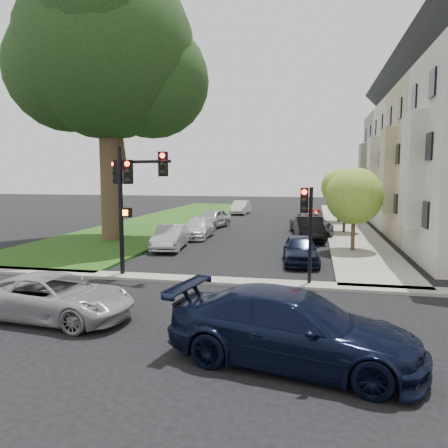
% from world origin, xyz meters
% --- Properties ---
extents(ground, '(140.00, 140.00, 0.00)m').
position_xyz_m(ground, '(0.00, 0.00, 0.00)').
color(ground, black).
rests_on(ground, ground).
extents(grass_strip, '(8.00, 44.00, 0.12)m').
position_xyz_m(grass_strip, '(-9.00, 24.00, 0.06)').
color(grass_strip, black).
rests_on(grass_strip, ground).
extents(sidewalk_right, '(3.50, 44.00, 0.12)m').
position_xyz_m(sidewalk_right, '(6.75, 24.00, 0.06)').
color(sidewalk_right, slate).
rests_on(sidewalk_right, ground).
extents(sidewalk_cross, '(60.00, 1.00, 0.12)m').
position_xyz_m(sidewalk_cross, '(0.00, 2.00, 0.06)').
color(sidewalk_cross, slate).
rests_on(sidewalk_cross, ground).
extents(house_c, '(7.70, 7.55, 15.97)m').
position_xyz_m(house_c, '(12.45, 23.00, 6.93)').
color(house_c, beige).
rests_on(house_c, ground).
extents(house_d, '(7.70, 7.55, 15.97)m').
position_xyz_m(house_d, '(12.45, 30.50, 6.93)').
color(house_d, gray).
rests_on(house_d, ground).
extents(eucalyptus, '(12.22, 11.09, 17.31)m').
position_xyz_m(eucalyptus, '(-8.74, 11.15, 11.82)').
color(eucalyptus, '#332B1C').
rests_on(eucalyptus, ground).
extents(small_tree_a, '(3.11, 3.11, 4.66)m').
position_xyz_m(small_tree_a, '(6.20, 10.21, 3.10)').
color(small_tree_a, '#332B1C').
rests_on(small_tree_a, ground).
extents(small_tree_b, '(2.70, 2.70, 4.05)m').
position_xyz_m(small_tree_b, '(6.20, 17.83, 2.69)').
color(small_tree_b, '#332B1C').
rests_on(small_tree_b, ground).
extents(small_tree_c, '(3.19, 3.19, 4.78)m').
position_xyz_m(small_tree_c, '(6.20, 25.16, 3.18)').
color(small_tree_c, '#332B1C').
rests_on(small_tree_c, ground).
extents(traffic_signal_main, '(2.66, 0.74, 5.42)m').
position_xyz_m(traffic_signal_main, '(-3.37, 2.24, 3.74)').
color(traffic_signal_main, black).
rests_on(traffic_signal_main, ground).
extents(traffic_signal_secondary, '(0.48, 0.39, 3.80)m').
position_xyz_m(traffic_signal_secondary, '(3.82, 2.19, 2.65)').
color(traffic_signal_secondary, black).
rests_on(traffic_signal_secondary, ground).
extents(car_cross_near, '(5.01, 2.68, 1.34)m').
position_xyz_m(car_cross_near, '(-3.41, -3.31, 0.67)').
color(car_cross_near, '#999BA0').
rests_on(car_cross_near, ground).
extents(car_cross_far, '(6.11, 3.44, 1.67)m').
position_xyz_m(car_cross_far, '(3.68, -4.99, 0.84)').
color(car_cross_far, black).
rests_on(car_cross_far, ground).
extents(car_parked_0, '(2.00, 4.19, 1.38)m').
position_xyz_m(car_parked_0, '(3.48, 6.41, 0.69)').
color(car_parked_0, black).
rests_on(car_parked_0, ground).
extents(car_parked_1, '(2.20, 4.88, 1.55)m').
position_xyz_m(car_parked_1, '(3.78, 13.97, 0.78)').
color(car_parked_1, black).
rests_on(car_parked_1, ground).
extents(car_parked_2, '(3.31, 5.82, 1.53)m').
position_xyz_m(car_parked_2, '(3.84, 16.96, 0.77)').
color(car_parked_2, '#3F4247').
rests_on(car_parked_2, ground).
extents(car_parked_3, '(2.06, 4.27, 1.40)m').
position_xyz_m(car_parked_3, '(3.87, 23.73, 0.70)').
color(car_parked_3, maroon).
rests_on(car_parked_3, ground).
extents(car_parked_5, '(1.95, 4.38, 1.40)m').
position_xyz_m(car_parked_5, '(-3.96, 8.98, 0.70)').
color(car_parked_5, '#999BA0').
rests_on(car_parked_5, ground).
extents(car_parked_6, '(1.97, 4.51, 1.29)m').
position_xyz_m(car_parked_6, '(-3.64, 13.66, 0.64)').
color(car_parked_6, silver).
rests_on(car_parked_6, ground).
extents(car_parked_7, '(2.64, 4.70, 1.51)m').
position_xyz_m(car_parked_7, '(-3.95, 19.34, 0.75)').
color(car_parked_7, '#999BA0').
rests_on(car_parked_7, ground).
extents(car_parked_9, '(1.69, 4.45, 1.45)m').
position_xyz_m(car_parked_9, '(-3.75, 31.91, 0.72)').
color(car_parked_9, silver).
rests_on(car_parked_9, ground).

